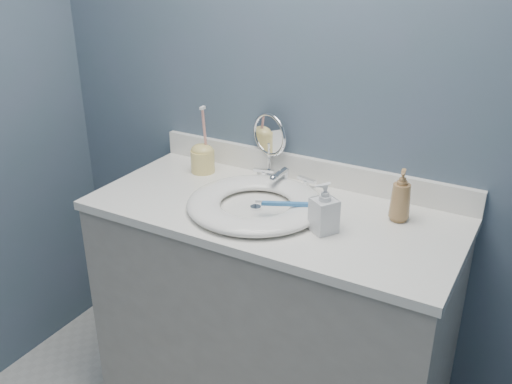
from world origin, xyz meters
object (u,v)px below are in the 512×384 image
Objects in this scene: makeup_mirror at (269,142)px; soap_bottle_amber at (401,195)px; soap_bottle_clear at (324,208)px; toothbrush_holder at (203,157)px.

soap_bottle_amber is at bearing 4.59° from makeup_mirror.
soap_bottle_amber is 0.26m from soap_bottle_clear.
toothbrush_holder reaches higher than makeup_mirror.
soap_bottle_clear is 0.62m from toothbrush_holder.
toothbrush_holder is at bearing 168.34° from soap_bottle_amber.
soap_bottle_amber is 0.76m from toothbrush_holder.
soap_bottle_clear is (-0.18, -0.18, -0.01)m from soap_bottle_amber.
makeup_mirror is at bearing 21.18° from toothbrush_holder.
soap_bottle_clear is 0.61× the size of toothbrush_holder.
makeup_mirror is 0.54m from soap_bottle_amber.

